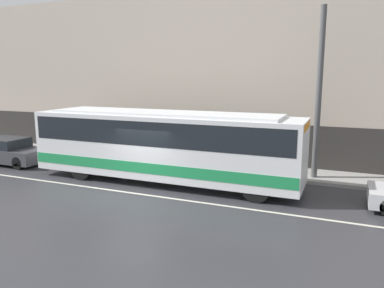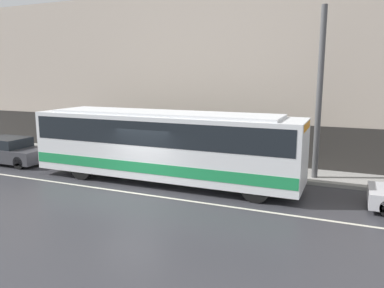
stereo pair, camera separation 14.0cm
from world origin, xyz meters
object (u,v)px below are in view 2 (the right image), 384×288
Objects in this scene: transit_bus at (163,143)px; utility_pole_near at (319,94)px; sedan_dark_behind at (9,151)px; pedestrian_waiting at (202,148)px.

transit_bus is 1.62× the size of utility_pole_near.
sedan_dark_behind is at bearing -169.64° from utility_pole_near.
transit_bus is 3.97m from pedestrian_waiting.
pedestrian_waiting reaches higher than sedan_dark_behind.
transit_bus is 7.89× the size of pedestrian_waiting.
pedestrian_waiting is (0.32, 3.85, -0.91)m from transit_bus.
pedestrian_waiting is (-5.86, 0.99, -3.03)m from utility_pole_near.
transit_bus is at bearing 0.00° from sedan_dark_behind.
sedan_dark_behind is 10.52m from pedestrian_waiting.
sedan_dark_behind is at bearing -158.51° from pedestrian_waiting.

